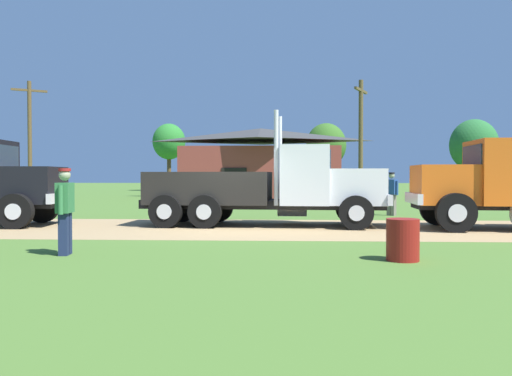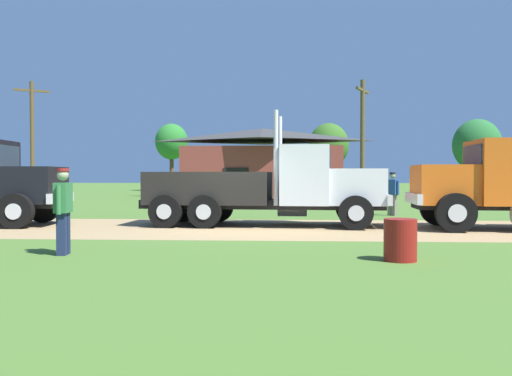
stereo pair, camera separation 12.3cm
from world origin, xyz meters
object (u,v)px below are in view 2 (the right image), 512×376
(visitor_by_barrel, at_px, (63,207))
(shed_building, at_px, (263,164))
(steel_barrel, at_px, (400,240))
(utility_pole_near, at_px, (32,137))
(utility_pole_far, at_px, (362,138))
(visitor_far_side, at_px, (392,192))
(truck_foreground_white, at_px, (267,188))

(visitor_by_barrel, distance_m, shed_building, 29.77)
(steel_barrel, bearing_deg, utility_pole_near, 128.76)
(visitor_by_barrel, distance_m, utility_pole_far, 22.16)
(utility_pole_far, bearing_deg, shed_building, 122.86)
(visitor_by_barrel, bearing_deg, visitor_far_side, 51.33)
(shed_building, relative_size, utility_pole_near, 1.58)
(steel_barrel, height_order, utility_pole_near, utility_pole_near)
(shed_building, bearing_deg, steel_barrel, -82.49)
(shed_building, distance_m, utility_pole_near, 16.31)
(truck_foreground_white, bearing_deg, utility_pole_far, 69.55)
(truck_foreground_white, height_order, shed_building, shed_building)
(visitor_far_side, distance_m, utility_pole_near, 24.24)
(visitor_far_side, bearing_deg, steel_barrel, -100.60)
(utility_pole_near, bearing_deg, truck_foreground_white, -45.72)
(visitor_far_side, xyz_separation_m, utility_pole_far, (0.04, 8.83, 2.84))
(visitor_far_side, relative_size, utility_pole_far, 0.25)
(steel_barrel, distance_m, utility_pole_far, 20.85)
(visitor_far_side, xyz_separation_m, steel_barrel, (-2.17, -11.62, -0.57))
(visitor_far_side, relative_size, utility_pole_near, 0.23)
(shed_building, relative_size, utility_pole_far, 1.72)
(visitor_far_side, xyz_separation_m, utility_pole_near, (-20.95, 11.77, 3.17))
(steel_barrel, height_order, shed_building, shed_building)
(steel_barrel, relative_size, utility_pole_near, 0.10)
(truck_foreground_white, distance_m, utility_pole_near, 23.07)
(utility_pole_far, bearing_deg, visitor_far_side, -90.26)
(shed_building, bearing_deg, visitor_by_barrel, -95.49)
(visitor_by_barrel, xyz_separation_m, visitor_far_side, (8.98, 11.22, -0.02))
(visitor_by_barrel, relative_size, utility_pole_far, 0.25)
(truck_foreground_white, distance_m, visitor_far_side, 6.79)
(visitor_far_side, bearing_deg, truck_foreground_white, -137.12)
(utility_pole_near, bearing_deg, steel_barrel, -51.24)
(visitor_by_barrel, bearing_deg, shed_building, 84.51)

